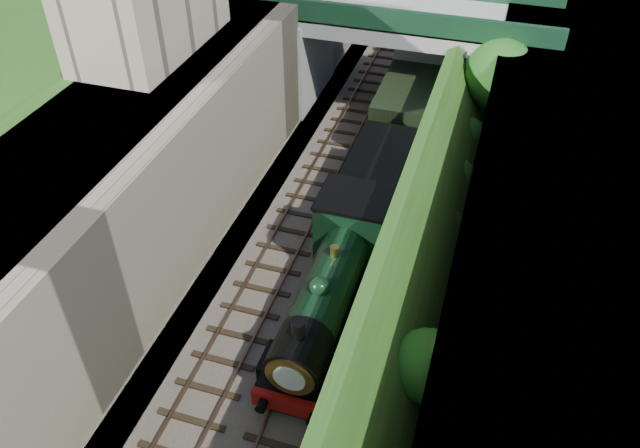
{
  "coord_description": "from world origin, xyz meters",
  "views": [
    {
      "loc": [
        5.8,
        -9.49,
        18.89
      ],
      "look_at": [
        0.0,
        8.97,
        2.86
      ],
      "focal_mm": 35.0,
      "sensor_mm": 36.0,
      "label": 1
    }
  ],
  "objects_px": {
    "tree": "(502,77)",
    "locomotive": "(333,285)",
    "road_bridge": "(416,49)",
    "tender": "(377,183)"
  },
  "relations": [
    {
      "from": "road_bridge",
      "to": "tree",
      "type": "bearing_deg",
      "value": -33.42
    },
    {
      "from": "locomotive",
      "to": "road_bridge",
      "type": "bearing_deg",
      "value": 90.85
    },
    {
      "from": "tender",
      "to": "locomotive",
      "type": "bearing_deg",
      "value": -90.0
    },
    {
      "from": "road_bridge",
      "to": "tree",
      "type": "height_order",
      "value": "road_bridge"
    },
    {
      "from": "tree",
      "to": "locomotive",
      "type": "xyz_separation_m",
      "value": [
        -4.71,
        -13.97,
        -2.75
      ]
    },
    {
      "from": "road_bridge",
      "to": "tree",
      "type": "relative_size",
      "value": 2.42
    },
    {
      "from": "locomotive",
      "to": "tender",
      "type": "xyz_separation_m",
      "value": [
        -0.0,
        7.36,
        -0.27
      ]
    },
    {
      "from": "locomotive",
      "to": "tree",
      "type": "bearing_deg",
      "value": 71.36
    },
    {
      "from": "road_bridge",
      "to": "locomotive",
      "type": "height_order",
      "value": "road_bridge"
    },
    {
      "from": "road_bridge",
      "to": "tender",
      "type": "bearing_deg",
      "value": -88.52
    }
  ]
}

